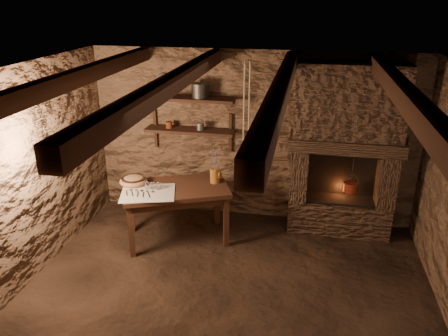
% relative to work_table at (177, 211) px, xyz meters
% --- Properties ---
extents(floor, '(4.50, 4.50, 0.00)m').
position_rel_work_table_xyz_m(floor, '(0.86, -1.12, -0.41)').
color(floor, black).
rests_on(floor, ground).
extents(back_wall, '(4.50, 0.04, 2.40)m').
position_rel_work_table_xyz_m(back_wall, '(0.86, 0.88, 0.79)').
color(back_wall, '#4E3525').
rests_on(back_wall, floor).
extents(left_wall, '(0.04, 4.00, 2.40)m').
position_rel_work_table_xyz_m(left_wall, '(-1.39, -1.12, 0.79)').
color(left_wall, '#4E3525').
rests_on(left_wall, floor).
extents(ceiling, '(4.50, 4.00, 0.04)m').
position_rel_work_table_xyz_m(ceiling, '(0.86, -1.12, 1.99)').
color(ceiling, black).
rests_on(ceiling, back_wall).
extents(beam_far_left, '(0.14, 3.95, 0.16)m').
position_rel_work_table_xyz_m(beam_far_left, '(-0.64, -1.12, 1.90)').
color(beam_far_left, black).
rests_on(beam_far_left, ceiling).
extents(beam_mid_left, '(0.14, 3.95, 0.16)m').
position_rel_work_table_xyz_m(beam_mid_left, '(0.36, -1.12, 1.90)').
color(beam_mid_left, black).
rests_on(beam_mid_left, ceiling).
extents(beam_mid_right, '(0.14, 3.95, 0.16)m').
position_rel_work_table_xyz_m(beam_mid_right, '(1.36, -1.12, 1.90)').
color(beam_mid_right, black).
rests_on(beam_mid_right, ceiling).
extents(beam_far_right, '(0.14, 3.95, 0.16)m').
position_rel_work_table_xyz_m(beam_far_right, '(2.36, -1.12, 1.90)').
color(beam_far_right, black).
rests_on(beam_far_right, ceiling).
extents(shelf_lower, '(1.25, 0.30, 0.04)m').
position_rel_work_table_xyz_m(shelf_lower, '(0.01, 0.72, 0.89)').
color(shelf_lower, black).
rests_on(shelf_lower, back_wall).
extents(shelf_upper, '(1.25, 0.30, 0.04)m').
position_rel_work_table_xyz_m(shelf_upper, '(0.01, 0.72, 1.34)').
color(shelf_upper, black).
rests_on(shelf_upper, back_wall).
extents(hearth, '(1.43, 0.51, 2.30)m').
position_rel_work_table_xyz_m(hearth, '(2.11, 0.65, 0.82)').
color(hearth, '#36251B').
rests_on(hearth, floor).
extents(work_table, '(1.52, 1.22, 0.76)m').
position_rel_work_table_xyz_m(work_table, '(0.00, 0.00, 0.00)').
color(work_table, '#311B11').
rests_on(work_table, floor).
extents(linen_cloth, '(0.78, 0.69, 0.01)m').
position_rel_work_table_xyz_m(linen_cloth, '(-0.28, -0.25, 0.35)').
color(linen_cloth, silver).
rests_on(linen_cloth, work_table).
extents(pewter_cutlery_row, '(0.59, 0.35, 0.01)m').
position_rel_work_table_xyz_m(pewter_cutlery_row, '(-0.28, -0.28, 0.36)').
color(pewter_cutlery_row, gray).
rests_on(pewter_cutlery_row, linen_cloth).
extents(drinking_glasses, '(0.21, 0.06, 0.09)m').
position_rel_work_table_xyz_m(drinking_glasses, '(-0.26, -0.13, 0.40)').
color(drinking_glasses, white).
rests_on(drinking_glasses, linen_cloth).
extents(stoneware_jug, '(0.16, 0.16, 0.45)m').
position_rel_work_table_xyz_m(stoneware_jug, '(0.47, 0.24, 0.54)').
color(stoneware_jug, '#9A5A1D').
rests_on(stoneware_jug, work_table).
extents(wooden_bowl, '(0.45, 0.45, 0.13)m').
position_rel_work_table_xyz_m(wooden_bowl, '(-0.57, -0.02, 0.39)').
color(wooden_bowl, '#A26E46').
rests_on(wooden_bowl, work_table).
extents(iron_stockpot, '(0.28, 0.28, 0.18)m').
position_rel_work_table_xyz_m(iron_stockpot, '(0.17, 0.72, 1.45)').
color(iron_stockpot, '#282724').
rests_on(iron_stockpot, shelf_upper).
extents(tin_pan, '(0.31, 0.20, 0.28)m').
position_rel_work_table_xyz_m(tin_pan, '(-0.36, 0.82, 1.50)').
color(tin_pan, gray).
rests_on(tin_pan, shelf_upper).
extents(small_kettle, '(0.15, 0.11, 0.15)m').
position_rel_work_table_xyz_m(small_kettle, '(0.16, 0.72, 0.96)').
color(small_kettle, gray).
rests_on(small_kettle, shelf_lower).
extents(rusty_tin, '(0.11, 0.11, 0.09)m').
position_rel_work_table_xyz_m(rusty_tin, '(-0.29, 0.72, 0.96)').
color(rusty_tin, '#5D2512').
rests_on(rusty_tin, shelf_lower).
extents(red_pot, '(0.24, 0.24, 0.54)m').
position_rel_work_table_xyz_m(red_pot, '(2.23, 0.60, 0.29)').
color(red_pot, maroon).
rests_on(red_pot, hearth).
extents(hanging_ropes, '(0.08, 0.08, 1.20)m').
position_rel_work_table_xyz_m(hanging_ropes, '(0.91, -0.07, 1.39)').
color(hanging_ropes, '#CAB28E').
rests_on(hanging_ropes, ceiling).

